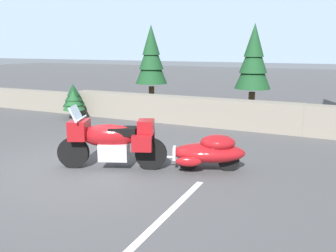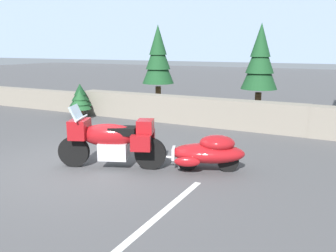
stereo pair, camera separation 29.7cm
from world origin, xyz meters
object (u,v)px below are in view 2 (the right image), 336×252
car_shaped_trailer (209,152)px  pine_tree_secondary (158,58)px  touring_motorcycle (111,139)px  pine_tree_far_right (260,60)px

car_shaped_trailer → pine_tree_secondary: pine_tree_secondary is taller
touring_motorcycle → pine_tree_secondary: (-2.54, 6.70, 1.49)m
touring_motorcycle → pine_tree_secondary: pine_tree_secondary is taller
touring_motorcycle → pine_tree_secondary: 7.32m
car_shaped_trailer → pine_tree_secondary: 7.62m
touring_motorcycle → car_shaped_trailer: bearing=21.4°
car_shaped_trailer → pine_tree_secondary: bearing=126.7°
pine_tree_secondary → pine_tree_far_right: 4.01m
touring_motorcycle → pine_tree_far_right: size_ratio=0.66×
touring_motorcycle → pine_tree_far_right: 6.98m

